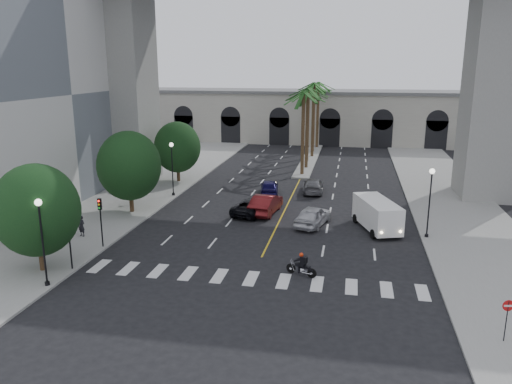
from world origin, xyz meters
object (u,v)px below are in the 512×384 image
car_e (269,187)px  pedestrian_b (63,225)px  lamp_post_right (430,197)px  cargo_van (377,214)px  car_b (266,204)px  lamp_post_left_far (172,164)px  motorcycle_rider (302,265)px  car_c (253,206)px  traffic_signal_far (100,214)px  car_d (313,185)px  car_a (313,216)px  do_not_enter_sign (507,312)px  pedestrian_a (82,226)px  lamp_post_left_near (42,235)px  traffic_signal_near (69,233)px

car_e → pedestrian_b: 20.34m
lamp_post_right → cargo_van: (-3.59, 1.36, -1.90)m
lamp_post_right → car_b: lamp_post_right is taller
lamp_post_left_far → motorcycle_rider: bearing=-48.8°
lamp_post_left_far → car_c: (8.85, -4.32, -2.53)m
traffic_signal_far → pedestrian_b: bearing=157.6°
motorcycle_rider → car_d: (-1.07, 20.83, 0.04)m
car_a → car_c: car_a is taller
motorcycle_rider → do_not_enter_sign: do_not_enter_sign is taller
car_a → traffic_signal_far: bearing=44.4°
car_c → car_d: 9.77m
car_a → cargo_van: (5.00, -0.22, 0.52)m
pedestrian_a → do_not_enter_sign: bearing=-5.9°
car_a → car_b: bearing=-16.5°
car_c → car_d: bearing=-102.6°
lamp_post_left_near → car_a: size_ratio=1.13×
traffic_signal_far → pedestrian_a: (-2.58, 1.74, -1.58)m
car_e → do_not_enter_sign: do_not_enter_sign is taller
car_d → traffic_signal_far: bearing=51.9°
car_b → pedestrian_b: 16.55m
car_e → car_a: bearing=110.8°
lamp_post_left_near → lamp_post_left_far: size_ratio=1.00×
lamp_post_right → do_not_enter_sign: lamp_post_right is taller
car_c → cargo_van: size_ratio=0.84×
lamp_post_left_near → car_e: size_ratio=1.26×
car_b → car_c: size_ratio=1.04×
lamp_post_left_near → lamp_post_right: 26.25m
lamp_post_right → car_d: (-9.47, 12.37, -2.51)m
traffic_signal_far → pedestrian_a: traffic_signal_far is taller
lamp_post_right → car_e: size_ratio=1.26×
car_e → cargo_van: cargo_van is taller
lamp_post_right → do_not_enter_sign: 14.56m
car_d → lamp_post_left_near: bearing=59.2°
lamp_post_left_near → car_b: 19.96m
motorcycle_rider → lamp_post_left_far: bearing=153.2°
lamp_post_right → pedestrian_b: size_ratio=3.32×
motorcycle_rider → car_d: size_ratio=0.40×
lamp_post_left_far → car_c: bearing=-26.0°
traffic_signal_near → car_d: traffic_signal_near is taller
motorcycle_rider → car_e: size_ratio=0.46×
traffic_signal_far → car_b: 14.58m
traffic_signal_far → car_d: (13.23, 18.87, -1.80)m
car_a → car_e: bearing=-46.3°
lamp_post_right → traffic_signal_near: 25.02m
lamp_post_left_near → cargo_van: 24.06m
car_c → motorcycle_rider: bearing=129.3°
car_a → cargo_van: 5.03m
lamp_post_left_near → car_e: bearing=69.0°
traffic_signal_near → do_not_enter_sign: (24.30, -3.89, -0.90)m
car_a → car_c: size_ratio=0.95×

